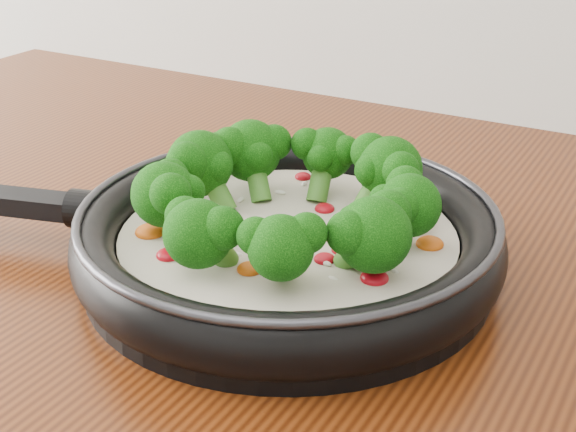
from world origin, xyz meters
The scene contains 1 object.
skillet centered at (-0.07, 1.03, 0.94)m, with size 0.56×0.42×0.10m.
Camera 1 is at (0.22, 0.54, 1.22)m, focal length 50.40 mm.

